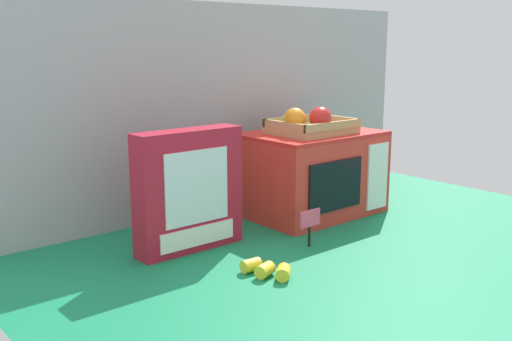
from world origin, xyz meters
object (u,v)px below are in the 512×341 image
object	(u,v)px
toy_microwave	(311,173)
price_sign	(310,222)
cookie_set_box	(189,191)
loose_toy_banana	(266,269)
food_groups_crate	(309,125)

from	to	relation	value
toy_microwave	price_sign	distance (m)	0.33
cookie_set_box	loose_toy_banana	distance (m)	0.30
toy_microwave	food_groups_crate	size ratio (longest dim) A/B	1.76
cookie_set_box	loose_toy_banana	size ratio (longest dim) A/B	2.49
loose_toy_banana	price_sign	bearing A→B (deg)	19.61
toy_microwave	cookie_set_box	world-z (taller)	cookie_set_box
toy_microwave	price_sign	world-z (taller)	toy_microwave
loose_toy_banana	toy_microwave	bearing A→B (deg)	33.76
toy_microwave	food_groups_crate	xyz separation A→B (m)	(-0.04, -0.03, 0.16)
cookie_set_box	toy_microwave	bearing A→B (deg)	4.26
price_sign	loose_toy_banana	world-z (taller)	price_sign
toy_microwave	loose_toy_banana	world-z (taller)	toy_microwave
food_groups_crate	cookie_set_box	distance (m)	0.46
price_sign	toy_microwave	bearing A→B (deg)	44.05
toy_microwave	food_groups_crate	bearing A→B (deg)	-146.56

